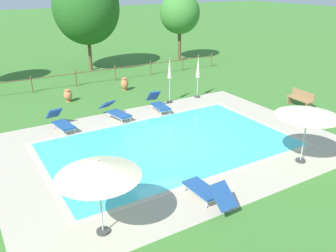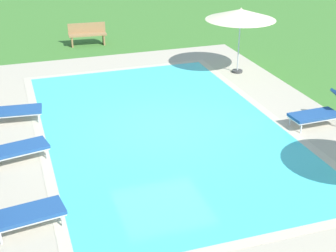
% 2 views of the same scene
% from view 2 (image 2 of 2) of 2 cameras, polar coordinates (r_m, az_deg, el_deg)
% --- Properties ---
extents(ground_plane, '(160.00, 160.00, 0.00)m').
position_cam_2_polar(ground_plane, '(13.09, -0.70, -0.19)').
color(ground_plane, '#3D752D').
extents(pool_deck_paving, '(13.55, 9.71, 0.01)m').
position_cam_2_polar(pool_deck_paving, '(13.09, -0.70, -0.18)').
color(pool_deck_paving, '#B2A893').
rests_on(pool_deck_paving, ground).
extents(swimming_pool_water, '(9.79, 5.94, 0.01)m').
position_cam_2_polar(swimming_pool_water, '(13.09, -0.70, -0.17)').
color(swimming_pool_water, '#42CCD6').
rests_on(swimming_pool_water, ground).
extents(pool_coping_rim, '(10.27, 6.42, 0.01)m').
position_cam_2_polar(pool_coping_rim, '(13.09, -0.70, -0.16)').
color(pool_coping_rim, '#C0B59F').
rests_on(pool_coping_rim, ground).
extents(sun_lounger_north_near_steps, '(0.79, 1.96, 0.94)m').
position_cam_2_polar(sun_lounger_north_near_steps, '(13.95, -18.06, 1.90)').
color(sun_lounger_north_near_steps, navy).
rests_on(sun_lounger_north_near_steps, ground).
extents(sun_lounger_north_mid, '(0.67, 1.99, 0.88)m').
position_cam_2_polar(sun_lounger_north_mid, '(13.75, 17.38, 1.61)').
color(sun_lounger_north_mid, navy).
rests_on(sun_lounger_north_mid, ground).
extents(sun_lounger_north_far, '(0.88, 2.03, 0.89)m').
position_cam_2_polar(sun_lounger_north_far, '(9.47, -17.46, -9.62)').
color(sun_lounger_north_far, navy).
rests_on(sun_lounger_north_far, ground).
extents(sun_lounger_north_end, '(1.00, 2.10, 0.80)m').
position_cam_2_polar(sun_lounger_north_end, '(11.80, -18.09, -2.52)').
color(sun_lounger_north_end, navy).
rests_on(sun_lounger_north_end, ground).
extents(patio_umbrella_open_foreground, '(2.33, 2.33, 2.21)m').
position_cam_2_polar(patio_umbrella_open_foreground, '(16.86, 8.32, 12.49)').
color(patio_umbrella_open_foreground, '#383838').
rests_on(patio_umbrella_open_foreground, ground).
extents(wooden_bench_lawn_side, '(0.54, 1.52, 0.87)m').
position_cam_2_polar(wooden_bench_lawn_side, '(20.64, -9.21, 10.40)').
color(wooden_bench_lawn_side, '#937047').
rests_on(wooden_bench_lawn_side, ground).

